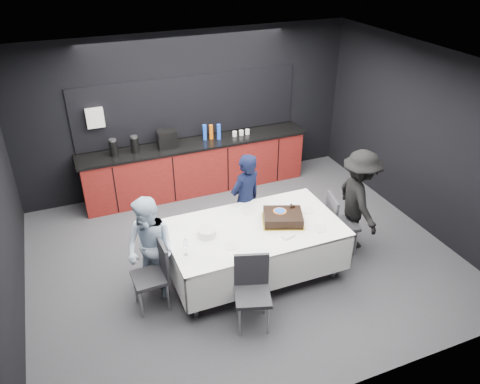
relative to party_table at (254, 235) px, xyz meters
name	(u,v)px	position (x,y,z in m)	size (l,w,h in m)	color
ground	(243,256)	(0.00, 0.40, -0.64)	(6.00, 6.00, 0.00)	#3E3F43
room_shell	(243,141)	(0.00, 0.40, 1.22)	(6.04, 5.04, 2.82)	white
kitchenette	(195,162)	(-0.02, 2.62, -0.10)	(4.10, 0.64, 2.05)	#63120F
party_table	(254,235)	(0.00, 0.00, 0.00)	(2.32, 1.32, 0.78)	#99999E
cake_assembly	(283,217)	(0.41, -0.03, 0.21)	(0.68, 0.62, 0.17)	gold
plate_stack	(207,232)	(-0.64, 0.05, 0.19)	(0.24, 0.24, 0.10)	white
loose_plate_near	(231,246)	(-0.44, -0.28, 0.14)	(0.18, 0.18, 0.01)	white
loose_plate_right_a	(307,210)	(0.86, 0.11, 0.14)	(0.20, 0.20, 0.01)	white
loose_plate_right_b	(320,229)	(0.79, -0.37, 0.14)	(0.19, 0.19, 0.01)	white
loose_plate_far	(248,210)	(0.08, 0.40, 0.14)	(0.22, 0.22, 0.01)	white
fork_pile	(288,236)	(0.31, -0.37, 0.15)	(0.17, 0.10, 0.03)	white
champagne_flute	(185,244)	(-1.01, -0.24, 0.30)	(0.06, 0.06, 0.22)	white
chair_left	(155,271)	(-1.38, -0.10, -0.11)	(0.44, 0.44, 0.92)	#2A292E
chair_right	(338,220)	(1.36, 0.04, -0.11)	(0.50, 0.50, 0.92)	#2A292E
chair_near	(252,286)	(-0.38, -0.81, -0.11)	(0.53, 0.53, 0.92)	#2A292E
person_center	(245,201)	(0.17, 0.71, 0.11)	(0.55, 0.36, 1.50)	black
person_left	(150,250)	(-1.38, 0.11, 0.08)	(0.70, 0.55, 1.44)	silver
person_right	(358,200)	(1.70, 0.07, 0.13)	(1.00, 0.58, 1.55)	black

